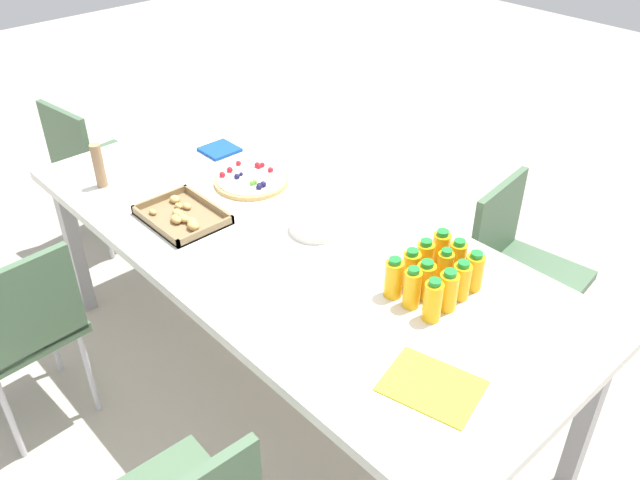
{
  "coord_description": "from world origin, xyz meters",
  "views": [
    {
      "loc": [
        -1.56,
        1.27,
        2.11
      ],
      "look_at": [
        -0.12,
        -0.05,
        0.78
      ],
      "focal_mm": 37.0,
      "sensor_mm": 36.0,
      "label": 1
    }
  ],
  "objects_px": {
    "party_table": "(288,250)",
    "juice_bottle_4": "(444,270)",
    "juice_bottle_9": "(433,301)",
    "paper_folder": "(432,386)",
    "cardboard_tube": "(99,166)",
    "juice_bottle_0": "(474,271)",
    "juice_bottle_3": "(461,281)",
    "juice_bottle_5": "(425,259)",
    "plate_stack": "(316,227)",
    "juice_bottle_2": "(441,250)",
    "fruit_pizza": "(251,180)",
    "juice_bottle_8": "(411,269)",
    "juice_bottle_6": "(448,291)",
    "chair_far_right": "(21,326)",
    "juice_bottle_11": "(394,278)",
    "juice_bottle_1": "(457,260)",
    "chair_end": "(93,161)",
    "napkin_stack": "(220,150)",
    "juice_bottle_7": "(426,280)",
    "snack_tray": "(182,216)",
    "chair_near_left": "(517,263)",
    "juice_bottle_10": "(412,288)"
  },
  "relations": [
    {
      "from": "chair_near_left",
      "to": "juice_bottle_4",
      "type": "relative_size",
      "value": 5.6
    },
    {
      "from": "chair_far_right",
      "to": "juice_bottle_11",
      "type": "relative_size",
      "value": 5.76
    },
    {
      "from": "juice_bottle_6",
      "to": "fruit_pizza",
      "type": "bearing_deg",
      "value": -2.32
    },
    {
      "from": "juice_bottle_5",
      "to": "juice_bottle_7",
      "type": "height_order",
      "value": "juice_bottle_5"
    },
    {
      "from": "juice_bottle_7",
      "to": "juice_bottle_11",
      "type": "relative_size",
      "value": 0.95
    },
    {
      "from": "party_table",
      "to": "juice_bottle_3",
      "type": "distance_m",
      "value": 0.68
    },
    {
      "from": "chair_end",
      "to": "juice_bottle_0",
      "type": "distance_m",
      "value": 2.22
    },
    {
      "from": "juice_bottle_0",
      "to": "juice_bottle_10",
      "type": "distance_m",
      "value": 0.23
    },
    {
      "from": "juice_bottle_4",
      "to": "juice_bottle_8",
      "type": "height_order",
      "value": "juice_bottle_4"
    },
    {
      "from": "juice_bottle_6",
      "to": "paper_folder",
      "type": "bearing_deg",
      "value": 122.16
    },
    {
      "from": "juice_bottle_1",
      "to": "chair_end",
      "type": "bearing_deg",
      "value": 8.39
    },
    {
      "from": "juice_bottle_7",
      "to": "chair_end",
      "type": "bearing_deg",
      "value": 4.25
    },
    {
      "from": "juice_bottle_0",
      "to": "juice_bottle_3",
      "type": "height_order",
      "value": "juice_bottle_0"
    },
    {
      "from": "juice_bottle_5",
      "to": "plate_stack",
      "type": "bearing_deg",
      "value": 10.39
    },
    {
      "from": "juice_bottle_4",
      "to": "chair_far_right",
      "type": "bearing_deg",
      "value": 43.72
    },
    {
      "from": "juice_bottle_2",
      "to": "cardboard_tube",
      "type": "height_order",
      "value": "cardboard_tube"
    },
    {
      "from": "juice_bottle_0",
      "to": "juice_bottle_8",
      "type": "distance_m",
      "value": 0.2
    },
    {
      "from": "juice_bottle_4",
      "to": "napkin_stack",
      "type": "xyz_separation_m",
      "value": [
        1.32,
        -0.04,
        -0.06
      ]
    },
    {
      "from": "juice_bottle_6",
      "to": "juice_bottle_9",
      "type": "distance_m",
      "value": 0.08
    },
    {
      "from": "juice_bottle_2",
      "to": "juice_bottle_9",
      "type": "height_order",
      "value": "juice_bottle_9"
    },
    {
      "from": "fruit_pizza",
      "to": "juice_bottle_8",
      "type": "bearing_deg",
      "value": 177.43
    },
    {
      "from": "juice_bottle_1",
      "to": "juice_bottle_4",
      "type": "xyz_separation_m",
      "value": [
        -0.0,
        0.07,
        -0.0
      ]
    },
    {
      "from": "juice_bottle_2",
      "to": "juice_bottle_5",
      "type": "relative_size",
      "value": 1.05
    },
    {
      "from": "chair_near_left",
      "to": "juice_bottle_9",
      "type": "distance_m",
      "value": 0.86
    },
    {
      "from": "juice_bottle_0",
      "to": "napkin_stack",
      "type": "xyz_separation_m",
      "value": [
        1.38,
        0.03,
        -0.06
      ]
    },
    {
      "from": "juice_bottle_1",
      "to": "juice_bottle_4",
      "type": "distance_m",
      "value": 0.07
    },
    {
      "from": "snack_tray",
      "to": "napkin_stack",
      "type": "xyz_separation_m",
      "value": [
        0.38,
        -0.44,
        -0.01
      ]
    },
    {
      "from": "juice_bottle_2",
      "to": "juice_bottle_6",
      "type": "distance_m",
      "value": 0.22
    },
    {
      "from": "juice_bottle_2",
      "to": "paper_folder",
      "type": "bearing_deg",
      "value": 126.99
    },
    {
      "from": "juice_bottle_9",
      "to": "paper_folder",
      "type": "bearing_deg",
      "value": 130.13
    },
    {
      "from": "juice_bottle_5",
      "to": "plate_stack",
      "type": "height_order",
      "value": "juice_bottle_5"
    },
    {
      "from": "juice_bottle_11",
      "to": "plate_stack",
      "type": "height_order",
      "value": "juice_bottle_11"
    },
    {
      "from": "chair_end",
      "to": "juice_bottle_4",
      "type": "height_order",
      "value": "juice_bottle_4"
    },
    {
      "from": "juice_bottle_4",
      "to": "snack_tray",
      "type": "xyz_separation_m",
      "value": [
        0.94,
        0.4,
        -0.06
      ]
    },
    {
      "from": "juice_bottle_11",
      "to": "plate_stack",
      "type": "bearing_deg",
      "value": -9.1
    },
    {
      "from": "party_table",
      "to": "chair_far_right",
      "type": "xyz_separation_m",
      "value": [
        0.51,
        0.85,
        -0.2
      ]
    },
    {
      "from": "juice_bottle_7",
      "to": "juice_bottle_9",
      "type": "distance_m",
      "value": 0.11
    },
    {
      "from": "juice_bottle_9",
      "to": "cardboard_tube",
      "type": "relative_size",
      "value": 0.8
    },
    {
      "from": "napkin_stack",
      "to": "party_table",
      "type": "bearing_deg",
      "value": 163.12
    },
    {
      "from": "juice_bottle_2",
      "to": "juice_bottle_5",
      "type": "xyz_separation_m",
      "value": [
        0.01,
        0.08,
        -0.0
      ]
    },
    {
      "from": "juice_bottle_6",
      "to": "snack_tray",
      "type": "xyz_separation_m",
      "value": [
        1.01,
        0.32,
        -0.05
      ]
    },
    {
      "from": "juice_bottle_3",
      "to": "napkin_stack",
      "type": "height_order",
      "value": "juice_bottle_3"
    },
    {
      "from": "juice_bottle_2",
      "to": "cardboard_tube",
      "type": "bearing_deg",
      "value": 24.08
    },
    {
      "from": "juice_bottle_4",
      "to": "cardboard_tube",
      "type": "xyz_separation_m",
      "value": [
        1.38,
        0.5,
        0.02
      ]
    },
    {
      "from": "juice_bottle_3",
      "to": "juice_bottle_9",
      "type": "distance_m",
      "value": 0.15
    },
    {
      "from": "paper_folder",
      "to": "fruit_pizza",
      "type": "bearing_deg",
      "value": -15.19
    },
    {
      "from": "napkin_stack",
      "to": "juice_bottle_9",
      "type": "bearing_deg",
      "value": 172.15
    },
    {
      "from": "party_table",
      "to": "chair_far_right",
      "type": "height_order",
      "value": "chair_far_right"
    },
    {
      "from": "chair_end",
      "to": "juice_bottle_5",
      "type": "bearing_deg",
      "value": -0.74
    },
    {
      "from": "party_table",
      "to": "juice_bottle_4",
      "type": "xyz_separation_m",
      "value": [
        -0.57,
        -0.19,
        0.13
      ]
    }
  ]
}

